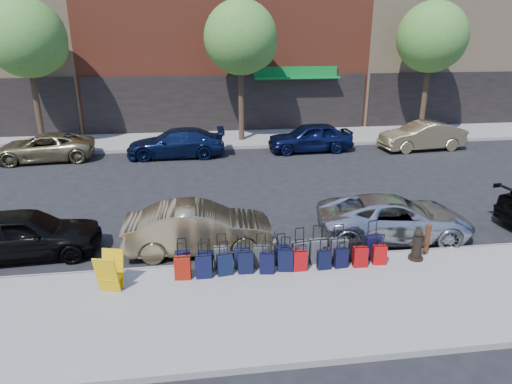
{
  "coord_description": "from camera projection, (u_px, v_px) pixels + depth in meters",
  "views": [
    {
      "loc": [
        -2.08,
        -15.21,
        6.0
      ],
      "look_at": [
        -0.2,
        -1.5,
        1.01
      ],
      "focal_mm": 32.0,
      "sensor_mm": 36.0,
      "label": 1
    }
  ],
  "objects": [
    {
      "name": "suitcase_front_5",
      "position": [
        281.0,
        255.0,
        11.91
      ],
      "size": [
        0.37,
        0.22,
        0.85
      ],
      "rotation": [
        0.0,
        0.0,
        0.07
      ],
      "color": "black",
      "rests_on": "sidewalk_near"
    },
    {
      "name": "car_far_1",
      "position": [
        176.0,
        143.0,
        22.3
      ],
      "size": [
        4.76,
        1.97,
        1.38
      ],
      "primitive_type": "imported",
      "rotation": [
        0.0,
        0.0,
        -1.58
      ],
      "color": "#0D193C",
      "rests_on": "ground"
    },
    {
      "name": "suitcase_back_3",
      "position": [
        246.0,
        262.0,
        11.48
      ],
      "size": [
        0.39,
        0.23,
        0.9
      ],
      "rotation": [
        0.0,
        0.0,
        -0.04
      ],
      "color": "black",
      "rests_on": "sidewalk_near"
    },
    {
      "name": "suitcase_front_1",
      "position": [
        205.0,
        260.0,
        11.61
      ],
      "size": [
        0.39,
        0.25,
        0.88
      ],
      "rotation": [
        0.0,
        0.0,
        -0.14
      ],
      "color": "black",
      "rests_on": "sidewalk_near"
    },
    {
      "name": "sidewalk_near",
      "position": [
        295.0,
        304.0,
        10.39
      ],
      "size": [
        60.0,
        4.0,
        0.15
      ],
      "primitive_type": "cube",
      "color": "gray",
      "rests_on": "ground"
    },
    {
      "name": "curb_near",
      "position": [
        278.0,
        261.0,
        12.28
      ],
      "size": [
        60.0,
        0.08,
        0.15
      ],
      "primitive_type": "cube",
      "color": "gray",
      "rests_on": "ground"
    },
    {
      "name": "suitcase_back_9",
      "position": [
        360.0,
        257.0,
        11.79
      ],
      "size": [
        0.37,
        0.22,
        0.86
      ],
      "rotation": [
        0.0,
        0.0,
        -0.03
      ],
      "color": "#99090B",
      "rests_on": "sidewalk_near"
    },
    {
      "name": "suitcase_front_10",
      "position": [
        372.0,
        247.0,
        12.19
      ],
      "size": [
        0.48,
        0.32,
        1.07
      ],
      "rotation": [
        0.0,
        0.0,
        0.17
      ],
      "color": "black",
      "rests_on": "sidewalk_near"
    },
    {
      "name": "suitcase_front_6",
      "position": [
        300.0,
        253.0,
        11.89
      ],
      "size": [
        0.45,
        0.3,
        1.01
      ],
      "rotation": [
        0.0,
        0.0,
        0.19
      ],
      "color": "#3C3C41",
      "rests_on": "sidewalk_near"
    },
    {
      "name": "suitcase_front_8",
      "position": [
        339.0,
        250.0,
        12.03
      ],
      "size": [
        0.44,
        0.26,
        1.04
      ],
      "rotation": [
        0.0,
        0.0,
        0.04
      ],
      "color": "#3D3E43",
      "rests_on": "sidewalk_near"
    },
    {
      "name": "suitcase_back_4",
      "position": [
        267.0,
        263.0,
        11.47
      ],
      "size": [
        0.39,
        0.26,
        0.86
      ],
      "rotation": [
        0.0,
        0.0,
        -0.15
      ],
      "color": "black",
      "rests_on": "sidewalk_near"
    },
    {
      "name": "car_far_0",
      "position": [
        44.0,
        147.0,
        21.65
      ],
      "size": [
        4.76,
        2.5,
        1.28
      ],
      "primitive_type": "imported",
      "rotation": [
        0.0,
        0.0,
        -1.49
      ],
      "color": "#94875A",
      "rests_on": "ground"
    },
    {
      "name": "sidewalk_far",
      "position": [
        232.0,
        139.0,
        25.77
      ],
      "size": [
        60.0,
        4.0,
        0.15
      ],
      "primitive_type": "cube",
      "color": "gray",
      "rests_on": "ground"
    },
    {
      "name": "suitcase_back_8",
      "position": [
        341.0,
        258.0,
        11.76
      ],
      "size": [
        0.36,
        0.23,
        0.83
      ],
      "rotation": [
        0.0,
        0.0,
        0.08
      ],
      "color": "black",
      "rests_on": "sidewalk_near"
    },
    {
      "name": "tree_center",
      "position": [
        243.0,
        40.0,
        23.57
      ],
      "size": [
        3.8,
        3.8,
        7.27
      ],
      "color": "black",
      "rests_on": "sidewalk_far"
    },
    {
      "name": "tree_left",
      "position": [
        30.0,
        40.0,
        22.23
      ],
      "size": [
        3.8,
        3.8,
        7.27
      ],
      "color": "black",
      "rests_on": "sidewalk_far"
    },
    {
      "name": "suitcase_front_3",
      "position": [
        242.0,
        258.0,
        11.69
      ],
      "size": [
        0.4,
        0.26,
        0.91
      ],
      "rotation": [
        0.0,
        0.0,
        -0.13
      ],
      "color": "black",
      "rests_on": "sidewalk_near"
    },
    {
      "name": "car_near_0",
      "position": [
        24.0,
        234.0,
        12.48
      ],
      "size": [
        4.11,
        1.85,
        1.37
      ],
      "primitive_type": "imported",
      "rotation": [
        0.0,
        0.0,
        1.63
      ],
      "color": "black",
      "rests_on": "ground"
    },
    {
      "name": "suitcase_front_0",
      "position": [
        183.0,
        261.0,
        11.57
      ],
      "size": [
        0.39,
        0.25,
        0.9
      ],
      "rotation": [
        0.0,
        0.0,
        0.13
      ],
      "color": "black",
      "rests_on": "sidewalk_near"
    },
    {
      "name": "ground",
      "position": [
        256.0,
        204.0,
        16.48
      ],
      "size": [
        120.0,
        120.0,
        0.0
      ],
      "primitive_type": "plane",
      "color": "black",
      "rests_on": "ground"
    },
    {
      "name": "suitcase_front_7",
      "position": [
        318.0,
        251.0,
        11.99
      ],
      "size": [
        0.45,
        0.27,
        1.04
      ],
      "rotation": [
        0.0,
        0.0,
        0.07
      ],
      "color": "#424348",
      "rests_on": "sidewalk_near"
    },
    {
      "name": "bollard",
      "position": [
        427.0,
        239.0,
        12.43
      ],
      "size": [
        0.15,
        0.15,
        0.83
      ],
      "color": "#38190C",
      "rests_on": "sidewalk_near"
    },
    {
      "name": "car_far_3",
      "position": [
        422.0,
        136.0,
        23.6
      ],
      "size": [
        4.49,
        1.91,
        1.44
      ],
      "primitive_type": "imported",
      "rotation": [
        0.0,
        0.0,
        -1.48
      ],
      "color": "tan",
      "rests_on": "ground"
    },
    {
      "name": "suitcase_back_7",
      "position": [
        324.0,
        260.0,
        11.68
      ],
      "size": [
        0.34,
        0.21,
        0.81
      ],
      "rotation": [
        0.0,
        0.0,
        0.03
      ],
      "color": "black",
      "rests_on": "sidewalk_near"
    },
    {
      "name": "car_near_1",
      "position": [
        199.0,
        228.0,
        12.81
      ],
      "size": [
        4.18,
        1.46,
        1.38
      ],
      "primitive_type": "imported",
      "rotation": [
        0.0,
        0.0,
        1.57
      ],
      "color": "#9B875F",
      "rests_on": "ground"
    },
    {
      "name": "tree_right",
      "position": [
        434.0,
        39.0,
        24.91
      ],
      "size": [
        3.8,
        3.8,
        7.27
      ],
      "color": "black",
      "rests_on": "sidewalk_far"
    },
    {
      "name": "suitcase_back_2",
      "position": [
        225.0,
        264.0,
        11.39
      ],
      "size": [
        0.4,
        0.27,
        0.89
      ],
      "rotation": [
        0.0,
        0.0,
        0.16
      ],
      "color": "black",
      "rests_on": "sidewalk_near"
    },
    {
      "name": "car_far_2",
      "position": [
        310.0,
        137.0,
        23.27
      ],
      "size": [
        4.35,
        1.87,
        1.46
      ],
      "primitive_type": "imported",
      "rotation": [
        0.0,
        0.0,
        -1.54
      ],
      "color": "#0D153C",
      "rests_on": "ground"
    },
    {
      "name": "suitcase_back_1",
      "position": [
        204.0,
        266.0,
        11.27
      ],
      "size": [
        0.39,
        0.23,
        0.94
      ],
      "rotation": [
        0.0,
        0.0,
        0.0
      ],
      "color": "black",
      "rests_on": "sidewalk_near"
    },
    {
      "name": "suitcase_front_2",
      "position": [
        222.0,
        257.0,
        11.69
      ],
      "size": [
        0.41,
        0.24,
        0.96
      ],
      "rotation": [
        0.0,
        0.0,
        -0.06
      ],
      "color": "#404045",
      "rests_on": "sidewalk_near"
    },
    {
      "name": "fire_hydrant",
      "position": [
        417.0,
        245.0,
        12.11
      ],
      "size": [
        0.45,
        0.39,
        0.87
      ],
      "rotation": [
        0.0,
        0.0,
        -0.16
      ],
      "color": "black",
      "rests_on": "sidewalk_near"
    },
    {
      "name": "display_rack",
      "position": [
        110.0,
        272.0,
        10.67
      ],
      "size": [
        0.65,
        0.69,
        0.94
      ],
      "rotation": [
        0.0,
        0.0,
        -0.26
      ],
      "color": "gold",
      "rests_on": "sidewalk_near"
    },
    {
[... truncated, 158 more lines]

